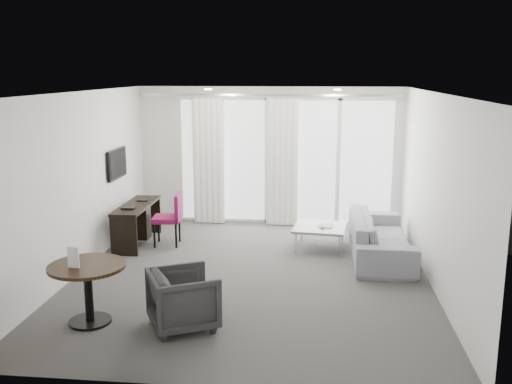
# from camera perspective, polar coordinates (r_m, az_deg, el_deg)

# --- Properties ---
(floor) EXTENTS (5.00, 6.00, 0.00)m
(floor) POSITION_cam_1_polar(r_m,az_deg,el_deg) (8.30, -0.45, -8.31)
(floor) COLOR #484643
(floor) RESTS_ON ground
(ceiling) EXTENTS (5.00, 6.00, 0.00)m
(ceiling) POSITION_cam_1_polar(r_m,az_deg,el_deg) (7.79, -0.49, 9.93)
(ceiling) COLOR white
(ceiling) RESTS_ON ground
(wall_left) EXTENTS (0.00, 6.00, 2.60)m
(wall_left) POSITION_cam_1_polar(r_m,az_deg,el_deg) (8.60, -17.26, 0.85)
(wall_left) COLOR silver
(wall_left) RESTS_ON ground
(wall_right) EXTENTS (0.00, 6.00, 2.60)m
(wall_right) POSITION_cam_1_polar(r_m,az_deg,el_deg) (8.05, 17.50, 0.10)
(wall_right) COLOR silver
(wall_right) RESTS_ON ground
(wall_front) EXTENTS (5.00, 0.00, 2.60)m
(wall_front) POSITION_cam_1_polar(r_m,az_deg,el_deg) (5.07, -4.45, -6.23)
(wall_front) COLOR silver
(wall_front) RESTS_ON ground
(window_panel) EXTENTS (4.00, 0.02, 2.38)m
(window_panel) POSITION_cam_1_polar(r_m,az_deg,el_deg) (10.86, 2.94, 3.09)
(window_panel) COLOR white
(window_panel) RESTS_ON ground
(window_frame) EXTENTS (4.10, 0.06, 2.44)m
(window_frame) POSITION_cam_1_polar(r_m,az_deg,el_deg) (10.85, 2.94, 3.08)
(window_frame) COLOR white
(window_frame) RESTS_ON ground
(curtain_left) EXTENTS (0.60, 0.20, 2.38)m
(curtain_left) POSITION_cam_1_polar(r_m,az_deg,el_deg) (10.88, -4.76, 3.08)
(curtain_left) COLOR white
(curtain_left) RESTS_ON ground
(curtain_right) EXTENTS (0.60, 0.20, 2.38)m
(curtain_right) POSITION_cam_1_polar(r_m,az_deg,el_deg) (10.70, 2.63, 2.96)
(curtain_right) COLOR white
(curtain_right) RESTS_ON ground
(curtain_track) EXTENTS (4.80, 0.04, 0.04)m
(curtain_track) POSITION_cam_1_polar(r_m,az_deg,el_deg) (10.60, 1.32, 9.67)
(curtain_track) COLOR #B2B2B7
(curtain_track) RESTS_ON ceiling
(downlight_a) EXTENTS (0.12, 0.12, 0.02)m
(downlight_a) POSITION_cam_1_polar(r_m,az_deg,el_deg) (9.51, -4.82, 10.21)
(downlight_a) COLOR #FFE0B2
(downlight_a) RESTS_ON ceiling
(downlight_b) EXTENTS (0.12, 0.12, 0.02)m
(downlight_b) POSITION_cam_1_polar(r_m,az_deg,el_deg) (9.34, 8.14, 10.10)
(downlight_b) COLOR #FFE0B2
(downlight_b) RESTS_ON ceiling
(desk) EXTENTS (0.45, 1.45, 0.68)m
(desk) POSITION_cam_1_polar(r_m,az_deg,el_deg) (9.89, -11.81, -3.15)
(desk) COLOR black
(desk) RESTS_ON floor
(tv) EXTENTS (0.05, 0.80, 0.50)m
(tv) POSITION_cam_1_polar(r_m,az_deg,el_deg) (9.90, -13.74, 2.76)
(tv) COLOR black
(tv) RESTS_ON wall_left
(desk_chair) EXTENTS (0.52, 0.49, 0.88)m
(desk_chair) POSITION_cam_1_polar(r_m,az_deg,el_deg) (9.69, -8.92, -2.72)
(desk_chair) COLOR maroon
(desk_chair) RESTS_ON floor
(round_table) EXTENTS (1.18, 1.18, 0.71)m
(round_table) POSITION_cam_1_polar(r_m,az_deg,el_deg) (6.98, -16.39, -9.74)
(round_table) COLOR black
(round_table) RESTS_ON floor
(menu_card) EXTENTS (0.13, 0.03, 0.24)m
(menu_card) POSITION_cam_1_polar(r_m,az_deg,el_deg) (6.80, -17.75, -7.14)
(menu_card) COLOR white
(menu_card) RESTS_ON round_table
(tub_armchair) EXTENTS (0.99, 0.98, 0.67)m
(tub_armchair) POSITION_cam_1_polar(r_m,az_deg,el_deg) (6.66, -7.27, -10.59)
(tub_armchair) COLOR #2A292A
(tub_armchair) RESTS_ON floor
(coffee_table) EXTENTS (0.93, 0.93, 0.38)m
(coffee_table) POSITION_cam_1_polar(r_m,az_deg,el_deg) (9.52, 6.38, -4.51)
(coffee_table) COLOR gray
(coffee_table) RESTS_ON floor
(remote) EXTENTS (0.05, 0.16, 0.02)m
(remote) POSITION_cam_1_polar(r_m,az_deg,el_deg) (9.36, 6.65, -3.71)
(remote) COLOR black
(remote) RESTS_ON coffee_table
(magazine) EXTENTS (0.26, 0.31, 0.02)m
(magazine) POSITION_cam_1_polar(r_m,az_deg,el_deg) (9.49, 7.01, -3.50)
(magazine) COLOR gray
(magazine) RESTS_ON coffee_table
(sofa) EXTENTS (0.88, 2.26, 0.66)m
(sofa) POSITION_cam_1_polar(r_m,az_deg,el_deg) (9.22, 12.30, -4.34)
(sofa) COLOR gray
(sofa) RESTS_ON floor
(terrace_slab) EXTENTS (5.60, 3.00, 0.12)m
(terrace_slab) POSITION_cam_1_polar(r_m,az_deg,el_deg) (12.59, 3.29, -1.52)
(terrace_slab) COLOR #4D4D50
(terrace_slab) RESTS_ON ground
(rattan_chair_a) EXTENTS (0.61, 0.61, 0.79)m
(rattan_chair_a) POSITION_cam_1_polar(r_m,az_deg,el_deg) (12.83, 8.02, 0.71)
(rattan_chair_a) COLOR brown
(rattan_chair_a) RESTS_ON terrace_slab
(rattan_chair_b) EXTENTS (0.57, 0.57, 0.75)m
(rattan_chair_b) POSITION_cam_1_polar(r_m,az_deg,el_deg) (12.12, 10.23, -0.12)
(rattan_chair_b) COLOR brown
(rattan_chair_b) RESTS_ON terrace_slab
(rattan_table) EXTENTS (0.56, 0.56, 0.53)m
(rattan_table) POSITION_cam_1_polar(r_m,az_deg,el_deg) (12.23, 10.15, -0.53)
(rattan_table) COLOR brown
(rattan_table) RESTS_ON terrace_slab
(balustrade) EXTENTS (5.50, 0.06, 1.05)m
(balustrade) POSITION_cam_1_polar(r_m,az_deg,el_deg) (13.90, 3.63, 2.12)
(balustrade) COLOR #B2B2B7
(balustrade) RESTS_ON terrace_slab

